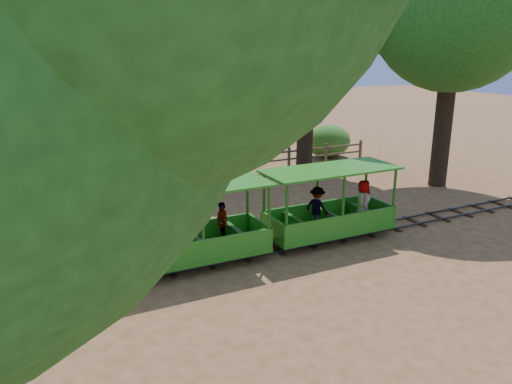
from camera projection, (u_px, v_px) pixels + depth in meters
name	position (u px, v px, depth m)	size (l,w,h in m)	color
ground	(276.00, 250.00, 13.68)	(90.00, 90.00, 0.00)	#A27046
track	(276.00, 247.00, 13.66)	(22.00, 1.00, 0.10)	#3F3D3A
locomotive	(53.00, 221.00, 10.91)	(2.59, 1.22, 2.98)	black
carriage_front	(195.00, 236.00, 12.49)	(3.86, 1.58, 2.01)	#29801B
carriage_rear	(332.00, 212.00, 14.20)	(3.86, 1.58, 2.01)	#29801B
oak_ne	(307.00, 9.00, 20.60)	(7.45, 6.55, 9.51)	#2D2116
fence	(183.00, 168.00, 20.40)	(18.10, 0.10, 1.00)	brown
shrub_west	(51.00, 171.00, 19.40)	(2.02, 1.56, 1.40)	#2D6B1E
shrub_mid_w	(131.00, 156.00, 20.64)	(2.82, 2.17, 1.95)	#2D6B1E
shrub_mid_e	(184.00, 158.00, 21.71)	(1.95, 1.50, 1.35)	#2D6B1E
shrub_east	(328.00, 141.00, 24.85)	(2.35, 1.81, 1.63)	#2D6B1E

